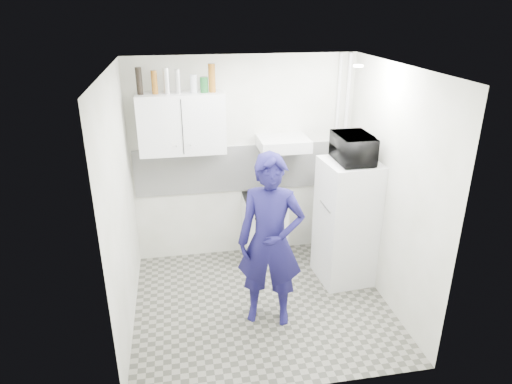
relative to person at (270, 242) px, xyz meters
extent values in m
plane|color=slate|center=(-0.04, 0.24, -0.92)|extent=(2.80, 2.80, 0.00)
plane|color=white|center=(-0.04, 0.24, 1.68)|extent=(2.80, 2.80, 0.00)
plane|color=white|center=(-0.04, 1.49, 0.38)|extent=(2.80, 0.00, 2.80)
plane|color=white|center=(-1.44, 0.24, 0.38)|extent=(0.00, 2.60, 2.60)
plane|color=white|center=(1.36, 0.24, 0.38)|extent=(0.00, 2.60, 2.60)
imported|color=#161349|center=(0.00, 0.00, 0.00)|extent=(0.77, 0.62, 1.85)
cube|color=silver|center=(0.18, 1.24, -0.50)|extent=(0.53, 0.53, 0.84)
cube|color=white|center=(1.06, 0.62, -0.17)|extent=(0.67, 0.67, 1.51)
cube|color=black|center=(0.18, 1.24, -0.07)|extent=(0.50, 0.50, 0.03)
cylinder|color=silver|center=(0.27, 1.22, 0.00)|extent=(0.20, 0.20, 0.11)
imported|color=black|center=(1.06, 0.62, 0.74)|extent=(0.56, 0.38, 0.31)
cylinder|color=black|center=(-1.23, 1.31, 1.43)|extent=(0.07, 0.07, 0.30)
cylinder|color=brown|center=(-1.06, 1.31, 1.41)|extent=(0.07, 0.07, 0.26)
cylinder|color=silver|center=(-0.93, 1.31, 1.42)|extent=(0.07, 0.07, 0.29)
cylinder|color=silver|center=(-0.80, 1.31, 1.41)|extent=(0.06, 0.06, 0.27)
cylinder|color=#B2B7BC|center=(-0.63, 1.31, 1.38)|extent=(0.08, 0.08, 0.20)
cylinder|color=#144C1E|center=(-0.51, 1.31, 1.36)|extent=(0.09, 0.09, 0.17)
cylinder|color=brown|center=(-0.42, 1.31, 1.44)|extent=(0.08, 0.08, 0.32)
cube|color=white|center=(-0.79, 1.31, 0.93)|extent=(1.00, 0.35, 0.70)
cube|color=silver|center=(0.41, 1.24, 0.65)|extent=(0.60, 0.50, 0.14)
cube|color=white|center=(-0.04, 1.47, 0.28)|extent=(2.74, 0.03, 0.60)
cylinder|color=silver|center=(1.26, 1.41, 0.38)|extent=(0.05, 0.05, 2.60)
cylinder|color=silver|center=(1.14, 1.41, 0.38)|extent=(0.04, 0.04, 2.60)
cylinder|color=white|center=(0.96, 0.44, 1.65)|extent=(0.10, 0.10, 0.02)
camera|label=1|loc=(-0.86, -3.95, 2.22)|focal=32.00mm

